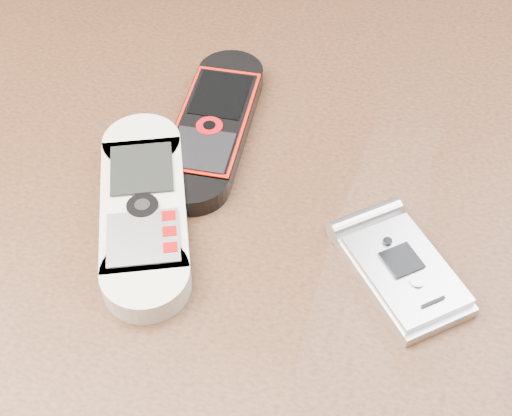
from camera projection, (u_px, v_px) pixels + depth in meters
The scene contains 4 objects.
table at pixel (250, 304), 0.55m from camera, with size 1.20×0.80×0.75m.
nokia_white at pixel (144, 207), 0.46m from camera, with size 0.05×0.17×0.02m, color beige.
nokia_black_red at pixel (213, 125), 0.51m from camera, with size 0.05×0.16×0.02m, color black.
motorola_razr at pixel (402, 270), 0.43m from camera, with size 0.05×0.10×0.01m, color silver.
Camera 1 is at (0.08, -0.29, 1.11)m, focal length 50.00 mm.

